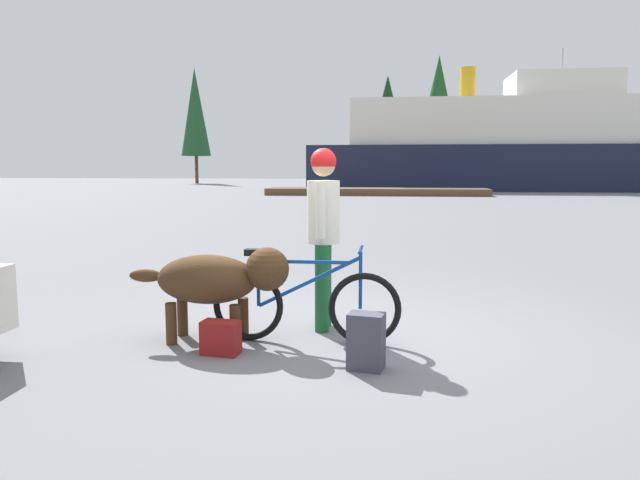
{
  "coord_description": "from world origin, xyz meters",
  "views": [
    {
      "loc": [
        0.38,
        -5.5,
        1.6
      ],
      "look_at": [
        -0.39,
        0.82,
        0.82
      ],
      "focal_mm": 33.11,
      "sensor_mm": 36.0,
      "label": 1
    }
  ],
  "objects_px": {
    "person_cyclist": "(323,220)",
    "backpack": "(366,341)",
    "ferry_boat": "(518,147)",
    "bicycle": "(304,303)",
    "dog": "(218,279)",
    "handbag_pannier": "(221,338)",
    "sailboat_moored": "(556,183)"
  },
  "relations": [
    {
      "from": "person_cyclist",
      "to": "backpack",
      "type": "height_order",
      "value": "person_cyclist"
    },
    {
      "from": "person_cyclist",
      "to": "ferry_boat",
      "type": "bearing_deg",
      "value": 76.0
    },
    {
      "from": "bicycle",
      "to": "person_cyclist",
      "type": "height_order",
      "value": "person_cyclist"
    },
    {
      "from": "dog",
      "to": "bicycle",
      "type": "bearing_deg",
      "value": 4.47
    },
    {
      "from": "person_cyclist",
      "to": "handbag_pannier",
      "type": "relative_size",
      "value": 5.59
    },
    {
      "from": "bicycle",
      "to": "backpack",
      "type": "relative_size",
      "value": 3.83
    },
    {
      "from": "dog",
      "to": "ferry_boat",
      "type": "relative_size",
      "value": 0.05
    },
    {
      "from": "sailboat_moored",
      "to": "bicycle",
      "type": "bearing_deg",
      "value": -107.95
    },
    {
      "from": "ferry_boat",
      "to": "sailboat_moored",
      "type": "xyz_separation_m",
      "value": [
        2.23,
        -2.1,
        -2.54
      ]
    },
    {
      "from": "dog",
      "to": "backpack",
      "type": "distance_m",
      "value": 1.55
    },
    {
      "from": "bicycle",
      "to": "ferry_boat",
      "type": "distance_m",
      "value": 40.4
    },
    {
      "from": "bicycle",
      "to": "ferry_boat",
      "type": "relative_size",
      "value": 0.06
    },
    {
      "from": "dog",
      "to": "sailboat_moored",
      "type": "distance_m",
      "value": 39.21
    },
    {
      "from": "person_cyclist",
      "to": "backpack",
      "type": "distance_m",
      "value": 1.51
    },
    {
      "from": "person_cyclist",
      "to": "bicycle",
      "type": "bearing_deg",
      "value": -104.28
    },
    {
      "from": "backpack",
      "to": "handbag_pannier",
      "type": "height_order",
      "value": "backpack"
    },
    {
      "from": "dog",
      "to": "sailboat_moored",
      "type": "xyz_separation_m",
      "value": [
        12.77,
        37.07,
        -0.06
      ]
    },
    {
      "from": "bicycle",
      "to": "handbag_pannier",
      "type": "distance_m",
      "value": 0.82
    },
    {
      "from": "bicycle",
      "to": "handbag_pannier",
      "type": "height_order",
      "value": "bicycle"
    },
    {
      "from": "backpack",
      "to": "handbag_pannier",
      "type": "bearing_deg",
      "value": 169.92
    },
    {
      "from": "bicycle",
      "to": "sailboat_moored",
      "type": "height_order",
      "value": "sailboat_moored"
    },
    {
      "from": "handbag_pannier",
      "to": "person_cyclist",
      "type": "bearing_deg",
      "value": 49.56
    },
    {
      "from": "dog",
      "to": "ferry_boat",
      "type": "height_order",
      "value": "ferry_boat"
    },
    {
      "from": "person_cyclist",
      "to": "ferry_boat",
      "type": "distance_m",
      "value": 39.86
    },
    {
      "from": "bicycle",
      "to": "backpack",
      "type": "distance_m",
      "value": 0.9
    },
    {
      "from": "backpack",
      "to": "dog",
      "type": "bearing_deg",
      "value": 156.62
    },
    {
      "from": "person_cyclist",
      "to": "backpack",
      "type": "bearing_deg",
      "value": -67.41
    },
    {
      "from": "dog",
      "to": "backpack",
      "type": "height_order",
      "value": "dog"
    },
    {
      "from": "ferry_boat",
      "to": "person_cyclist",
      "type": "bearing_deg",
      "value": -104.0
    },
    {
      "from": "person_cyclist",
      "to": "dog",
      "type": "bearing_deg",
      "value": -148.9
    },
    {
      "from": "person_cyclist",
      "to": "dog",
      "type": "relative_size",
      "value": 1.18
    },
    {
      "from": "dog",
      "to": "sailboat_moored",
      "type": "bearing_deg",
      "value": 70.99
    }
  ]
}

